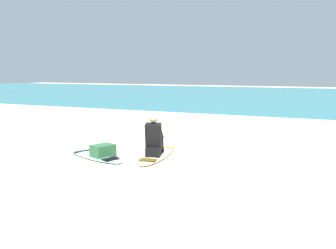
% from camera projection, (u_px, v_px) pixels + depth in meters
% --- Properties ---
extents(ground_plane, '(80.00, 80.00, 0.00)m').
position_uv_depth(ground_plane, '(137.00, 153.00, 8.60)').
color(ground_plane, beige).
extents(sea, '(80.00, 28.00, 0.10)m').
position_uv_depth(sea, '(269.00, 96.00, 27.30)').
color(sea, teal).
rests_on(sea, ground).
extents(breaking_foam, '(80.00, 0.90, 0.11)m').
position_uv_depth(breaking_foam, '(219.00, 117.00, 14.91)').
color(breaking_foam, white).
rests_on(breaking_foam, ground).
extents(surfboard_main, '(0.82, 2.26, 0.08)m').
position_uv_depth(surfboard_main, '(158.00, 154.00, 8.37)').
color(surfboard_main, '#EFE5C6').
rests_on(surfboard_main, ground).
extents(surfer_seated, '(0.52, 0.76, 0.95)m').
position_uv_depth(surfer_seated, '(154.00, 139.00, 8.11)').
color(surfer_seated, black).
rests_on(surfer_seated, surfboard_main).
extents(surfboard_spare_near, '(1.91, 1.15, 0.08)m').
position_uv_depth(surfboard_spare_near, '(95.00, 156.00, 8.20)').
color(surfboard_spare_near, '#9ED1E5').
rests_on(surfboard_spare_near, ground).
extents(beach_bag, '(0.51, 0.58, 0.32)m').
position_uv_depth(beach_bag, '(103.00, 152.00, 8.07)').
color(beach_bag, '#285B38').
rests_on(beach_bag, ground).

